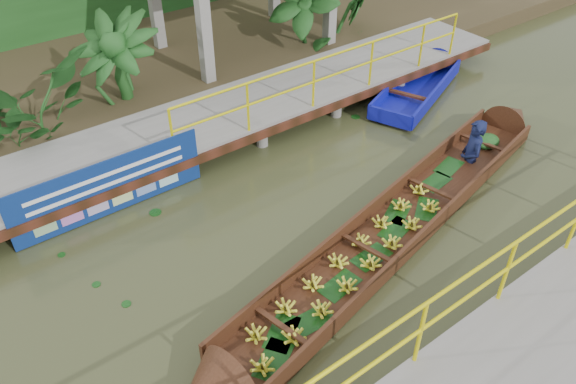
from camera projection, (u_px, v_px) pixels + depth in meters
ground at (306, 235)px, 9.35m from camera, size 80.00×80.00×0.00m
land_strip at (119, 67)px, 13.95m from camera, size 30.00×8.00×0.45m
far_dock at (201, 125)px, 11.23m from camera, size 16.00×2.06×1.66m
vendor_boat at (410, 209)px, 9.53m from camera, size 9.98×3.03×2.12m
moored_blue_boat at (429, 75)px, 13.72m from camera, size 3.92×2.36×0.91m
blue_banner at (109, 187)px, 9.48m from camera, size 3.39×0.04×1.06m
tropical_plants at (108, 68)px, 11.44m from camera, size 14.35×1.35×1.68m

